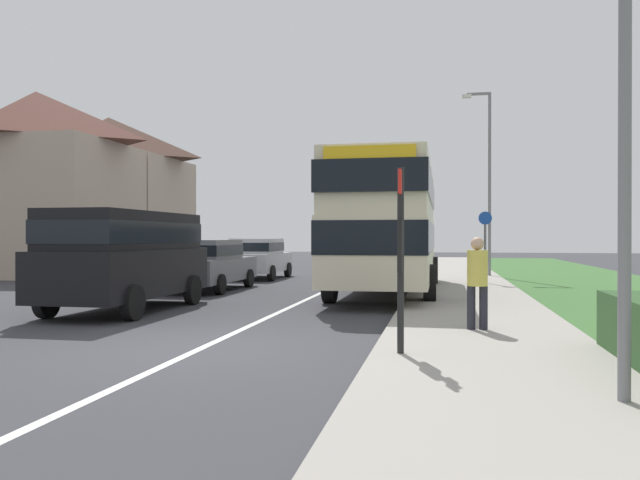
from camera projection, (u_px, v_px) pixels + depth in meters
ground_plane at (200, 349)px, 9.41m from camera, size 120.00×120.00×0.00m
lane_marking_centre at (310, 298)px, 17.26m from camera, size 0.14×60.00×0.01m
pavement_near_side at (471, 307)px, 14.50m from camera, size 3.20×68.00×0.12m
double_decker_bus at (388, 221)px, 18.42m from camera, size 2.80×10.00×3.70m
parked_van_black at (126, 252)px, 14.23m from camera, size 2.11×4.93×2.23m
parked_car_grey at (208, 262)px, 19.61m from camera, size 1.92×4.44×1.58m
parked_car_silver at (258, 257)px, 25.11m from camera, size 1.97×4.15×1.60m
pedestrian_at_stop at (477, 278)px, 10.57m from camera, size 0.34×0.34×1.67m
bus_stop_sign at (401, 247)px, 8.42m from camera, size 0.09×0.52×2.60m
cycle_route_sign at (485, 244)px, 21.15m from camera, size 0.44×0.08×2.52m
street_lamp_mid at (487, 172)px, 25.32m from camera, size 1.14×0.20×7.47m
house_terrace_far_side at (76, 189)px, 30.10m from camera, size 7.35×11.90×7.93m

